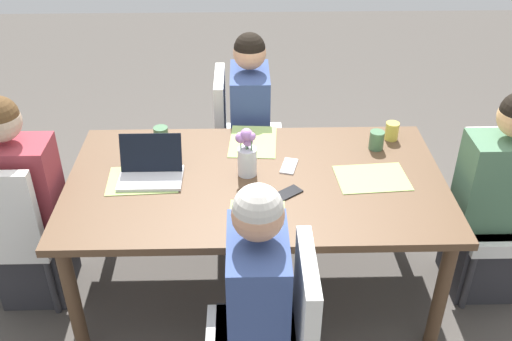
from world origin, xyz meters
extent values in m
plane|color=#4C4742|center=(0.00, 0.00, 0.00)|extent=(10.00, 10.00, 0.00)
cube|color=brown|center=(0.00, 0.00, 0.70)|extent=(1.93, 1.07, 0.04)
cylinder|color=brown|center=(-0.88, -0.46, 0.34)|extent=(0.07, 0.07, 0.68)
cylinder|color=brown|center=(0.88, -0.46, 0.34)|extent=(0.07, 0.07, 0.68)
cylinder|color=brown|center=(-0.88, 0.46, 0.34)|extent=(0.07, 0.07, 0.68)
cylinder|color=brown|center=(0.88, 0.46, 0.34)|extent=(0.07, 0.07, 0.68)
cube|color=silver|center=(1.27, 0.01, 0.41)|extent=(0.44, 0.44, 0.08)
cylinder|color=#333338|center=(1.46, -0.18, 0.18)|extent=(0.04, 0.04, 0.37)
cylinder|color=#333338|center=(1.08, -0.18, 0.18)|extent=(0.04, 0.04, 0.37)
cylinder|color=#333338|center=(1.08, 0.20, 0.18)|extent=(0.04, 0.04, 0.37)
cube|color=#2D2D33|center=(1.21, 0.01, 0.23)|extent=(0.34, 0.36, 0.45)
cube|color=#93333D|center=(1.21, 0.01, 0.70)|extent=(0.40, 0.24, 0.50)
sphere|color=tan|center=(1.21, 0.01, 1.07)|extent=(0.20, 0.20, 0.20)
cube|color=silver|center=(-0.18, 0.83, 0.68)|extent=(0.06, 0.42, 0.45)
cube|color=#384C84|center=(0.01, 0.77, 0.70)|extent=(0.24, 0.40, 0.50)
sphere|color=tan|center=(0.01, 0.77, 1.07)|extent=(0.20, 0.20, 0.20)
sphere|color=beige|center=(0.01, 0.77, 1.10)|extent=(0.19, 0.19, 0.19)
cube|color=silver|center=(0.02, -0.89, 0.41)|extent=(0.44, 0.44, 0.08)
cube|color=silver|center=(0.21, -0.89, 0.68)|extent=(0.06, 0.42, 0.45)
cylinder|color=#333338|center=(-0.17, -1.08, 0.18)|extent=(0.04, 0.04, 0.37)
cylinder|color=#333338|center=(-0.17, -0.70, 0.18)|extent=(0.04, 0.04, 0.37)
cylinder|color=#333338|center=(0.21, -1.08, 0.18)|extent=(0.04, 0.04, 0.37)
cylinder|color=#333338|center=(0.21, -0.70, 0.18)|extent=(0.04, 0.04, 0.37)
cube|color=#2D2D33|center=(0.02, -0.83, 0.23)|extent=(0.36, 0.34, 0.45)
cube|color=#384C84|center=(0.02, -0.83, 0.70)|extent=(0.24, 0.40, 0.50)
sphere|color=tan|center=(0.02, -0.83, 1.07)|extent=(0.20, 0.20, 0.20)
sphere|color=black|center=(0.02, -0.83, 1.10)|extent=(0.19, 0.19, 0.19)
cube|color=silver|center=(-1.32, 0.02, 0.41)|extent=(0.44, 0.44, 0.08)
cube|color=silver|center=(-1.32, -0.17, 0.68)|extent=(0.42, 0.06, 0.45)
cylinder|color=#333338|center=(-1.13, 0.21, 0.18)|extent=(0.04, 0.04, 0.37)
cylinder|color=#333338|center=(-1.51, -0.17, 0.18)|extent=(0.04, 0.04, 0.37)
cylinder|color=#333338|center=(-1.13, -0.17, 0.18)|extent=(0.04, 0.04, 0.37)
cube|color=#2D2D33|center=(-1.26, 0.02, 0.23)|extent=(0.34, 0.36, 0.45)
cube|color=#4C7556|center=(-1.26, 0.02, 0.70)|extent=(0.40, 0.24, 0.50)
cylinder|color=silver|center=(0.04, -0.05, 0.79)|extent=(0.10, 0.10, 0.15)
sphere|color=#B27AC6|center=(0.07, -0.05, 0.94)|extent=(0.06, 0.06, 0.06)
cylinder|color=#477A3D|center=(0.07, -0.05, 0.90)|extent=(0.01, 0.01, 0.07)
sphere|color=#B27AC6|center=(0.05, -0.04, 0.96)|extent=(0.06, 0.06, 0.06)
cylinder|color=#477A3D|center=(0.05, -0.04, 0.91)|extent=(0.01, 0.01, 0.09)
sphere|color=#B27AC6|center=(0.02, -0.03, 0.95)|extent=(0.05, 0.05, 0.05)
cylinder|color=#477A3D|center=(0.02, -0.03, 0.91)|extent=(0.01, 0.01, 0.08)
sphere|color=#B27AC6|center=(0.04, -0.05, 0.91)|extent=(0.05, 0.05, 0.05)
cylinder|color=#477A3D|center=(0.04, -0.05, 0.89)|extent=(0.01, 0.01, 0.04)
sphere|color=#B27AC6|center=(0.05, -0.07, 0.93)|extent=(0.07, 0.07, 0.07)
cylinder|color=#477A3D|center=(0.05, -0.07, 0.90)|extent=(0.01, 0.01, 0.06)
cube|color=#9EBC66|center=(0.57, 0.00, 0.72)|extent=(0.37, 0.28, 0.00)
cube|color=#9EBC66|center=(0.01, 0.37, 0.72)|extent=(0.28, 0.37, 0.00)
cube|color=#9EBC66|center=(0.01, -0.38, 0.72)|extent=(0.28, 0.38, 0.00)
cube|color=#9EBC66|center=(-0.59, 0.01, 0.72)|extent=(0.38, 0.29, 0.00)
cube|color=silver|center=(0.53, 0.00, 0.73)|extent=(0.32, 0.22, 0.02)
cube|color=black|center=(0.53, -0.08, 0.84)|extent=(0.31, 0.07, 0.19)
cylinder|color=#47704C|center=(0.52, -0.40, 0.76)|extent=(0.08, 0.08, 0.09)
cylinder|color=#DBC64C|center=(-0.78, -0.39, 0.77)|extent=(0.08, 0.08, 0.10)
cylinder|color=#47704C|center=(-0.67, -0.29, 0.77)|extent=(0.08, 0.08, 0.10)
cube|color=black|center=(-0.15, 0.14, 0.72)|extent=(0.16, 0.15, 0.01)
cube|color=silver|center=(-0.18, -0.11, 0.72)|extent=(0.11, 0.16, 0.01)
camera|label=1|loc=(0.06, 2.47, 2.36)|focal=40.84mm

